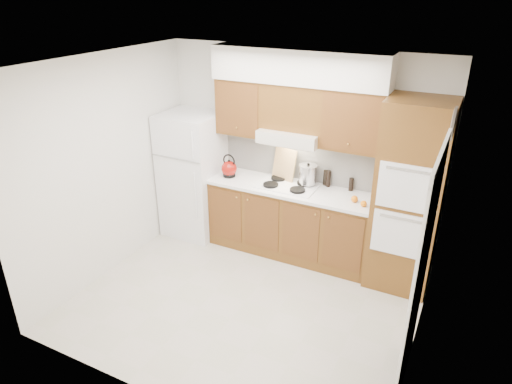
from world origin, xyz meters
TOP-DOWN VIEW (x-y plane):
  - floor at (0.00, 0.00)m, footprint 3.60×3.60m
  - ceiling at (0.00, 0.00)m, footprint 3.60×3.60m
  - wall_back at (0.00, 1.50)m, footprint 3.60×0.02m
  - wall_left at (-1.80, 0.00)m, footprint 0.02×3.00m
  - wall_right at (1.80, 0.00)m, footprint 0.02×3.00m
  - fridge at (-1.41, 1.14)m, footprint 0.75×0.72m
  - base_cabinets at (0.02, 1.20)m, footprint 2.11×0.60m
  - countertop at (0.03, 1.19)m, footprint 2.13×0.62m
  - backsplash at (0.02, 1.49)m, footprint 2.11×0.03m
  - oven_cabinet at (1.44, 1.18)m, footprint 0.70×0.65m
  - upper_cab_left at (-0.71, 1.33)m, footprint 0.63×0.33m
  - upper_cab_right at (0.72, 1.33)m, footprint 0.73×0.33m
  - range_hood at (-0.02, 1.27)m, footprint 0.75×0.45m
  - upper_cab_over_hood at (-0.02, 1.33)m, footprint 0.75×0.33m
  - soffit at (0.03, 1.32)m, footprint 2.13×0.36m
  - cooktop at (-0.02, 1.21)m, footprint 0.74×0.50m
  - doorway at (1.79, -0.35)m, footprint 0.02×0.90m
  - wall_clock at (1.79, 0.55)m, footprint 0.02×0.30m
  - kettle at (-0.83, 1.14)m, footprint 0.25×0.25m
  - cutting_board at (-0.15, 1.38)m, footprint 0.34×0.18m
  - stock_pot at (0.19, 1.34)m, footprint 0.29×0.29m
  - condiment_a at (0.43, 1.42)m, footprint 0.06×0.06m
  - condiment_b at (0.39, 1.45)m, footprint 0.08×0.08m
  - condiment_c at (0.72, 1.43)m, footprint 0.07×0.07m
  - orange_near at (0.98, 1.05)m, footprint 0.09×0.09m
  - orange_far at (0.85, 1.12)m, footprint 0.10×0.10m

SIDE VIEW (x-z plane):
  - floor at x=0.00m, z-range 0.00..0.00m
  - base_cabinets at x=0.02m, z-range 0.00..0.90m
  - fridge at x=-1.41m, z-range 0.00..1.72m
  - countertop at x=0.03m, z-range 0.90..0.94m
  - cooktop at x=-0.02m, z-range 0.94..0.95m
  - orange_near at x=0.98m, z-range 0.94..1.01m
  - orange_far at x=0.85m, z-range 0.94..1.02m
  - condiment_c at x=0.72m, z-range 0.94..1.10m
  - condiment_b at x=0.39m, z-range 0.94..1.14m
  - condiment_a at x=0.43m, z-range 0.94..1.15m
  - doorway at x=1.79m, z-range 0.00..2.10m
  - kettle at x=-0.83m, z-range 0.95..1.15m
  - stock_pot at x=0.19m, z-range 0.97..1.20m
  - oven_cabinet at x=1.44m, z-range 0.00..2.20m
  - cutting_board at x=-0.15m, z-range 0.92..1.36m
  - backsplash at x=0.02m, z-range 0.94..1.50m
  - wall_back at x=0.00m, z-range 0.00..2.60m
  - wall_left at x=-1.80m, z-range 0.00..2.60m
  - wall_right at x=1.80m, z-range 0.00..2.60m
  - range_hood at x=-0.02m, z-range 1.50..1.65m
  - upper_cab_left at x=-0.71m, z-range 1.50..2.20m
  - upper_cab_right at x=0.72m, z-range 1.50..2.20m
  - upper_cab_over_hood at x=-0.02m, z-range 1.65..2.20m
  - wall_clock at x=1.79m, z-range 2.00..2.30m
  - soffit at x=0.03m, z-range 2.20..2.60m
  - ceiling at x=0.00m, z-range 2.60..2.60m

